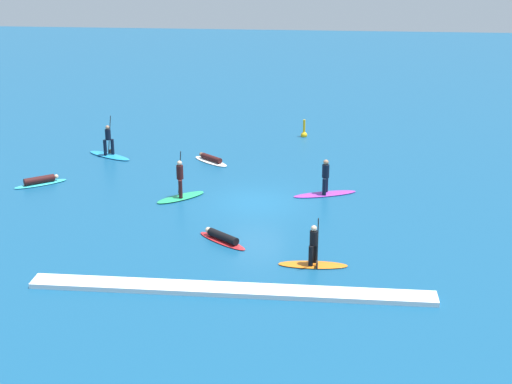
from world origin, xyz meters
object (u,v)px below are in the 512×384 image
Objects in this scene: surfer_on_green_board at (180,189)px; surfer_on_teal_board at (40,181)px; surfer_on_blue_board at (109,150)px; surfer_on_red_board at (222,238)px; surfer_on_white_board at (211,159)px; surfer_on_orange_board at (313,256)px; marker_buoy at (304,133)px; surfer_on_purple_board at (325,185)px.

surfer_on_teal_board is at bearing 126.50° from surfer_on_green_board.
surfer_on_blue_board is at bearing 86.18° from surfer_on_green_board.
surfer_on_red_board is 10.93m from surfer_on_white_board.
surfer_on_orange_board is 15.94m from surfer_on_teal_board.
surfer_on_green_board is 0.80× the size of surfer_on_blue_board.
marker_buoy is at bearing -89.32° from surfer_on_white_board.
surfer_on_white_board is 7.45m from marker_buoy.
surfer_on_red_board is 16.59m from marker_buoy.
surfer_on_blue_board is (-12.02, 5.12, -0.08)m from surfer_on_purple_board.
surfer_on_blue_board reaches higher than marker_buoy.
surfer_on_purple_board is at bearing -175.30° from surfer_on_white_board.
surfer_on_teal_board is (-2.06, -5.02, -0.21)m from surfer_on_blue_board.
surfer_on_blue_board is (-5.25, 6.28, -0.06)m from surfer_on_green_board.
marker_buoy is (12.69, 10.20, 0.04)m from surfer_on_teal_board.
surfer_on_teal_board is at bearing 97.61° from surfer_on_blue_board.
surfer_on_blue_board is 5.43m from surfer_on_teal_board.
surfer_on_red_board is at bearing 142.61° from surfer_on_white_board.
surfer_on_green_board reaches higher than surfer_on_teal_board.
surfer_on_purple_board is 8.01m from surfer_on_orange_board.
surfer_on_purple_board is at bearing -84.90° from surfer_on_red_board.
surfer_on_green_board is 7.42m from surfer_on_teal_board.
marker_buoy is (-1.39, 10.30, -0.25)m from surfer_on_purple_board.
surfer_on_red_board is 0.97× the size of surfer_on_teal_board.
surfer_on_green_board reaches higher than surfer_on_white_board.
surfer_on_red_board is at bearing -99.43° from marker_buoy.
surfer_on_purple_board is at bearing -82.29° from marker_buoy.
surfer_on_green_board is 1.01× the size of surfer_on_white_board.
surfer_on_purple_board is 1.35× the size of surfer_on_white_board.
surfer_on_orange_board is 18.33m from marker_buoy.
surfer_on_blue_board is 2.58× the size of marker_buoy.
surfer_on_green_board is at bearing -47.53° from surfer_on_teal_board.
surfer_on_teal_board is at bearing 147.97° from surfer_on_orange_board.
surfer_on_red_board is 2.06× the size of marker_buoy.
marker_buoy is (2.72, 16.37, 0.04)m from surfer_on_red_board.
surfer_on_white_board is at bearing -7.61° from surfer_on_teal_board.
marker_buoy is (-1.04, 18.30, -0.21)m from surfer_on_orange_board.
surfer_on_orange_board is 1.08× the size of surfer_on_teal_board.
surfer_on_blue_board reaches higher than surfer_on_teal_board.
surfer_on_orange_board reaches higher than surfer_on_red_board.
marker_buoy reaches higher than surfer_on_white_board.
surfer_on_red_board is at bearing -69.49° from surfer_on_teal_board.
surfer_on_teal_board is (-9.97, 6.16, 0.00)m from surfer_on_red_board.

